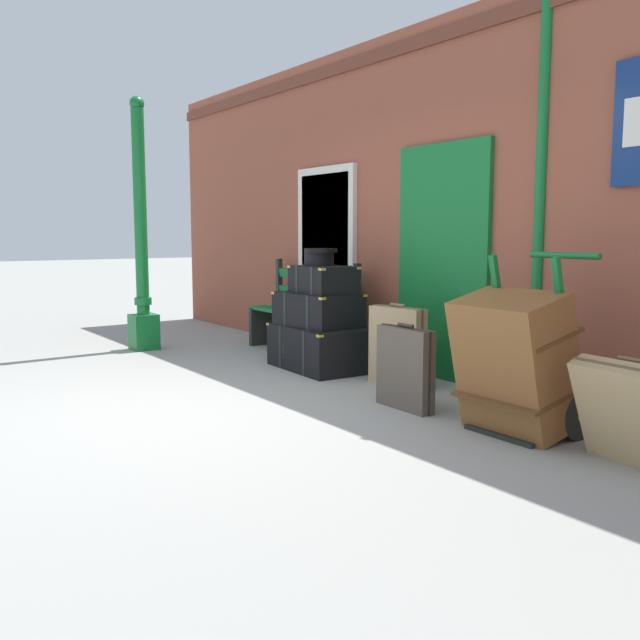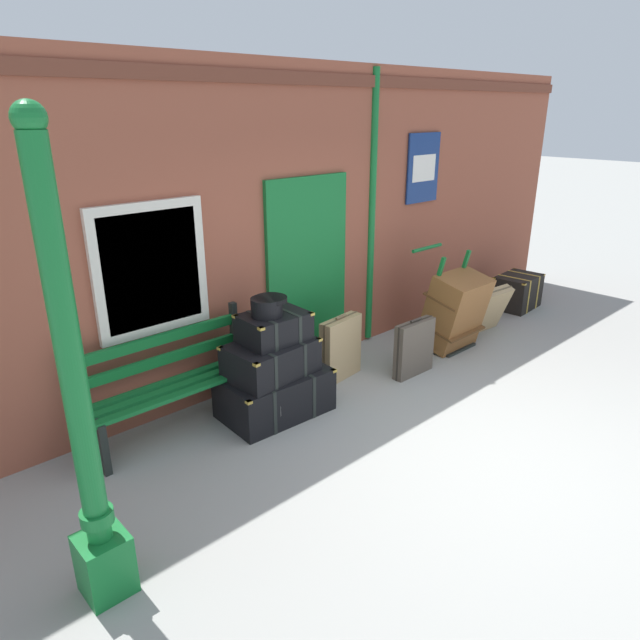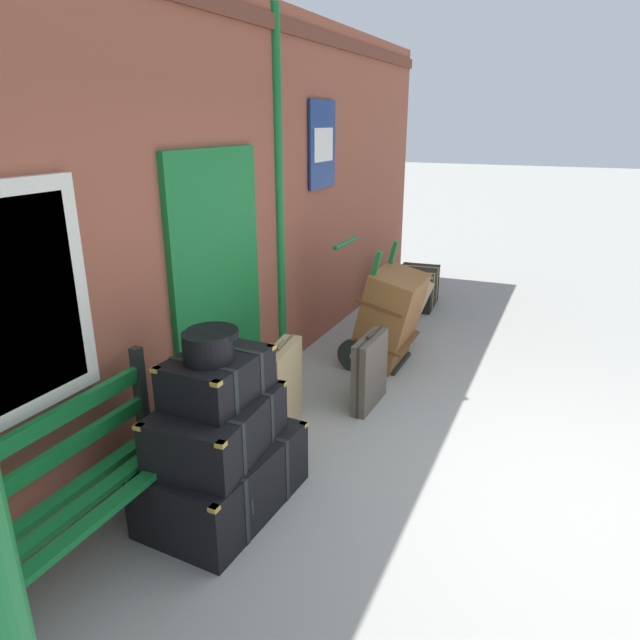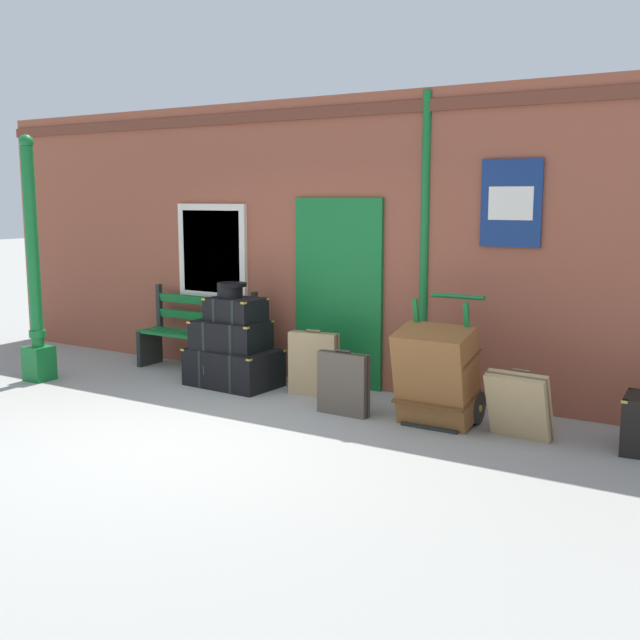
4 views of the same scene
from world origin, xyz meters
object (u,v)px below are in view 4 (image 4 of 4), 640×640
(lamp_post, at_px, (35,290))
(steamer_trunk_middle, at_px, (231,335))
(suitcase_slate, at_px, (519,405))
(platform_bench, at_px, (198,335))
(round_hatbox, at_px, (231,289))
(porters_trolley, at_px, (443,393))
(large_brown_trunk, at_px, (436,376))
(suitcase_umber, at_px, (343,384))
(suitcase_brown, at_px, (314,364))
(steamer_trunk_top, at_px, (236,309))
(steamer_trunk_base, at_px, (234,367))

(lamp_post, distance_m, steamer_trunk_middle, 2.33)
(suitcase_slate, bearing_deg, platform_bench, 171.76)
(round_hatbox, xyz_separation_m, suitcase_slate, (3.38, -0.25, -0.79))
(round_hatbox, bearing_deg, porters_trolley, -1.65)
(lamp_post, distance_m, large_brown_trunk, 4.74)
(platform_bench, height_order, suitcase_slate, platform_bench)
(platform_bench, xyz_separation_m, porters_trolley, (3.40, -0.43, -0.17))
(platform_bench, relative_size, steamer_trunk_middle, 1.90)
(platform_bench, bearing_deg, suitcase_umber, -16.45)
(suitcase_brown, bearing_deg, large_brown_trunk, -12.68)
(platform_bench, distance_m, steamer_trunk_top, 1.03)
(platform_bench, relative_size, round_hatbox, 4.71)
(steamer_trunk_top, relative_size, round_hatbox, 1.84)
(lamp_post, xyz_separation_m, steamer_trunk_base, (2.08, 0.99, -0.84))
(steamer_trunk_middle, relative_size, suitcase_brown, 1.17)
(lamp_post, xyz_separation_m, platform_bench, (1.24, 1.36, -0.61))
(steamer_trunk_middle, distance_m, round_hatbox, 0.52)
(steamer_trunk_base, height_order, steamer_trunk_middle, steamer_trunk_middle)
(platform_bench, bearing_deg, steamer_trunk_top, -22.03)
(lamp_post, height_order, large_brown_trunk, lamp_post)
(platform_bench, height_order, porters_trolley, porters_trolley)
(steamer_trunk_base, xyz_separation_m, round_hatbox, (-0.04, 0.02, 0.89))
(steamer_trunk_top, relative_size, large_brown_trunk, 0.65)
(steamer_trunk_top, distance_m, suitcase_umber, 1.75)
(suitcase_umber, xyz_separation_m, suitcase_slate, (1.70, 0.13, 0.00))
(porters_trolley, bearing_deg, platform_bench, 172.84)
(suitcase_slate, bearing_deg, large_brown_trunk, 179.87)
(steamer_trunk_top, height_order, porters_trolley, porters_trolley)
(steamer_trunk_base, bearing_deg, suitcase_umber, -12.42)
(porters_trolley, xyz_separation_m, large_brown_trunk, (-0.00, -0.18, 0.21))
(large_brown_trunk, xyz_separation_m, suitcase_umber, (-0.92, -0.13, -0.17))
(steamer_trunk_middle, bearing_deg, round_hatbox, 106.91)
(platform_bench, distance_m, suitcase_umber, 2.59)
(suitcase_slate, bearing_deg, steamer_trunk_base, 175.98)
(large_brown_trunk, height_order, suitcase_slate, large_brown_trunk)
(steamer_trunk_base, distance_m, suitcase_brown, 1.01)
(steamer_trunk_top, bearing_deg, suitcase_umber, -13.30)
(suitcase_umber, bearing_deg, suitcase_slate, 4.26)
(suitcase_slate, xyz_separation_m, suitcase_brown, (-2.35, 0.35, 0.03))
(round_hatbox, distance_m, porters_trolley, 2.73)
(steamer_trunk_top, height_order, suitcase_brown, steamer_trunk_top)
(steamer_trunk_base, xyz_separation_m, steamer_trunk_top, (0.03, 0.02, 0.66))
(lamp_post, height_order, suitcase_brown, lamp_post)
(steamer_trunk_top, relative_size, suitcase_slate, 0.99)
(lamp_post, relative_size, steamer_trunk_base, 2.69)
(porters_trolley, bearing_deg, suitcase_brown, 173.61)
(lamp_post, height_order, steamer_trunk_base, lamp_post)
(steamer_trunk_middle, bearing_deg, lamp_post, -154.23)
(suitcase_brown, bearing_deg, porters_trolley, -6.39)
(steamer_trunk_top, bearing_deg, large_brown_trunk, -5.70)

